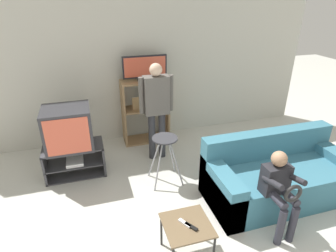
{
  "coord_description": "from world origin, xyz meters",
  "views": [
    {
      "loc": [
        -0.92,
        -1.22,
        2.47
      ],
      "look_at": [
        0.03,
        1.95,
        0.9
      ],
      "focal_mm": 30.0,
      "sensor_mm": 36.0,
      "label": 1
    }
  ],
  "objects": [
    {
      "name": "person_standing_adult",
      "position": [
        0.06,
        2.67,
        0.94
      ],
      "size": [
        0.53,
        0.2,
        1.56
      ],
      "color": "#2D2D33",
      "rests_on": "ground_plane"
    },
    {
      "name": "media_shelf",
      "position": [
        0.01,
        3.31,
        0.58
      ],
      "size": [
        0.81,
        0.38,
        1.14
      ],
      "color": "#9E7A51",
      "rests_on": "ground_plane"
    },
    {
      "name": "couch",
      "position": [
        1.32,
        1.28,
        0.29
      ],
      "size": [
        1.87,
        0.86,
        0.82
      ],
      "color": "teal",
      "rests_on": "ground_plane"
    },
    {
      "name": "person_seated_child",
      "position": [
        0.93,
        0.78,
        0.59
      ],
      "size": [
        0.33,
        0.43,
        0.97
      ],
      "color": "#2D2D38",
      "rests_on": "ground_plane"
    },
    {
      "name": "folding_stool",
      "position": [
        0.0,
        2.01,
        0.56
      ],
      "size": [
        0.44,
        0.39,
        0.71
      ],
      "color": "#99999E",
      "rests_on": "ground_plane"
    },
    {
      "name": "snack_table",
      "position": [
        -0.15,
        0.7,
        0.38
      ],
      "size": [
        0.46,
        0.46,
        0.43
      ],
      "color": "brown",
      "rests_on": "ground_plane"
    },
    {
      "name": "wall_back",
      "position": [
        0.0,
        3.57,
        1.3
      ],
      "size": [
        6.4,
        0.06,
        2.6
      ],
      "color": "beige",
      "rests_on": "ground_plane"
    },
    {
      "name": "tv_stand",
      "position": [
        -1.23,
        2.56,
        0.23
      ],
      "size": [
        0.85,
        0.45,
        0.47
      ],
      "color": "#38383D",
      "rests_on": "ground_plane"
    },
    {
      "name": "television_flat",
      "position": [
        0.04,
        3.33,
        1.33
      ],
      "size": [
        0.75,
        0.2,
        0.41
      ],
      "color": "black",
      "rests_on": "media_shelf"
    },
    {
      "name": "remote_control_black",
      "position": [
        -0.13,
        0.65,
        0.44
      ],
      "size": [
        0.11,
        0.14,
        0.02
      ],
      "primitive_type": "cube",
      "rotation": [
        0.0,
        0.0,
        0.57
      ],
      "color": "black",
      "rests_on": "snack_table"
    },
    {
      "name": "television_main",
      "position": [
        -1.25,
        2.56,
        0.76
      ],
      "size": [
        0.64,
        0.56,
        0.59
      ],
      "color": "#2D2D33",
      "rests_on": "tv_stand"
    },
    {
      "name": "remote_control_white",
      "position": [
        -0.17,
        0.71,
        0.44
      ],
      "size": [
        0.1,
        0.14,
        0.02
      ],
      "primitive_type": "cube",
      "rotation": [
        0.0,
        0.0,
        0.5
      ],
      "color": "silver",
      "rests_on": "snack_table"
    }
  ]
}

